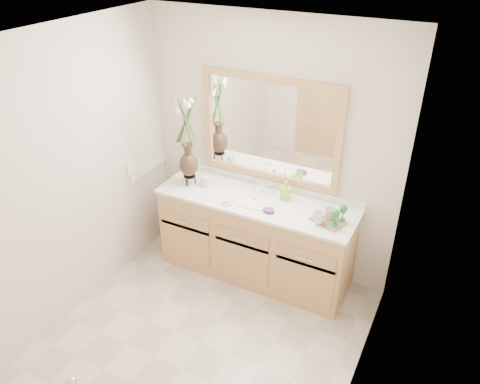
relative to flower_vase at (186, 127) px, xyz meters
The scene contains 22 objects.
floor 1.85m from the flower_vase, 55.25° to the right, with size 2.60×2.60×0.00m, color beige.
ceiling 1.56m from the flower_vase, 55.25° to the right, with size 2.40×2.60×0.02m, color white.
wall_back 0.78m from the flower_vase, 24.27° to the left, with size 2.40×0.02×2.40m, color silver.
wall_front 2.40m from the flower_vase, 73.31° to the right, with size 2.40×0.02×2.40m, color silver.
wall_left 1.13m from the flower_vase, 117.39° to the right, with size 0.02×2.60×2.40m, color silver.
wall_right 2.14m from the flower_vase, 27.69° to the right, with size 0.02×2.60×2.40m, color silver.
vanity 1.22m from the flower_vase, ahead, with size 1.80×0.55×0.80m.
counter 0.91m from the flower_vase, ahead, with size 1.84×0.57×0.03m, color white.
sink 0.93m from the flower_vase, ahead, with size 0.38×0.34×0.23m.
mirror 0.74m from the flower_vase, 22.73° to the left, with size 1.32×0.04×0.97m.
switch_plate 0.70m from the flower_vase, 155.71° to the right, with size 0.02×0.12×0.12m, color white.
door 2.34m from the flower_vase, 80.35° to the right, with size 0.80×0.03×2.00m, color tan.
flower_vase is the anchor object (origin of this frame).
tumbler 0.55m from the flower_vase, 12.71° to the left, with size 0.08×0.08×0.10m, color beige.
soap_dish 0.77m from the flower_vase, 17.54° to the right, with size 0.10×0.10×0.03m.
soap_bottle 1.06m from the flower_vase, ahead, with size 0.08×0.08×0.17m, color #92EA37.
purple_dish 1.04m from the flower_vase, ahead, with size 0.11×0.08×0.04m, color #5B2776.
tray 1.49m from the flower_vase, ahead, with size 0.27×0.18×0.01m, color brown.
mug_left 1.42m from the flower_vase, ahead, with size 0.10×0.10×0.10m, color beige.
mug_right 1.47m from the flower_vase, ahead, with size 0.10×0.10×0.10m, color beige.
goblet_front 1.52m from the flower_vase, ahead, with size 0.07×0.07×0.15m.
goblet_back 1.55m from the flower_vase, ahead, with size 0.07×0.07×0.15m.
Camera 1 is at (1.53, -2.26, 2.99)m, focal length 35.00 mm.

